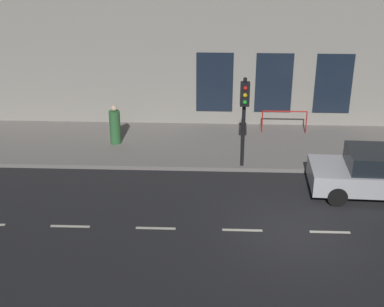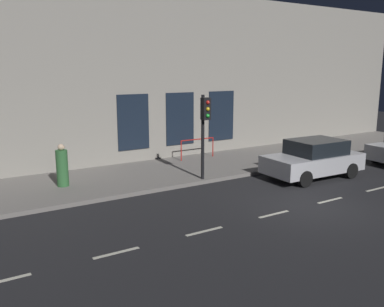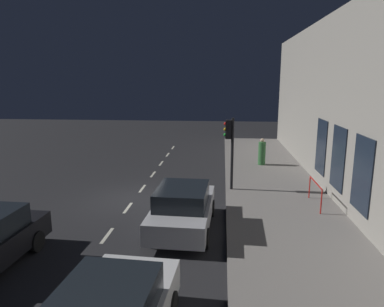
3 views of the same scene
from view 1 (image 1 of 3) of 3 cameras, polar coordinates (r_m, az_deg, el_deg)
name	(u,v)px [view 1 (image 1 of 3)]	position (r m, az deg, el deg)	size (l,w,h in m)	color
ground_plane	(296,231)	(16.95, 10.65, -7.87)	(60.00, 60.00, 0.00)	#232326
sidewalk	(276,146)	(22.43, 8.63, 0.73)	(4.50, 32.00, 0.15)	gray
building_facade	(276,35)	(23.68, 8.62, 11.98)	(0.65, 32.00, 8.03)	gray
lane_centre_line	(330,232)	(17.12, 14.00, -7.84)	(0.12, 27.20, 0.01)	beige
traffic_light	(244,106)	(19.47, 5.40, 4.85)	(0.47, 0.32, 3.32)	black
parked_car_1	(376,173)	(19.33, 18.37, -1.89)	(2.12, 4.26, 1.58)	#B7B7BC
pedestrian_0	(115,126)	(22.25, -7.92, 2.80)	(0.60, 0.60, 1.59)	#336B38
red_railing	(285,117)	(23.40, 9.49, 3.74)	(0.05, 1.88, 0.97)	red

